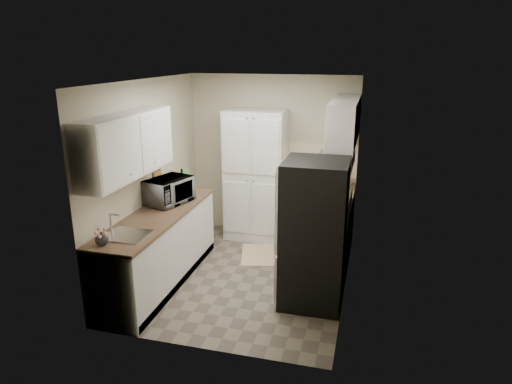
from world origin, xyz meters
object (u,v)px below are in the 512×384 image
refrigerator (314,234)px  wine_bottle (182,183)px  microwave (169,191)px  toaster_oven (334,180)px  pantry_cabinet (256,176)px  electric_range (324,238)px

refrigerator → wine_bottle: refrigerator is taller
microwave → toaster_oven: 2.39m
pantry_cabinet → toaster_oven: size_ratio=5.45×
refrigerator → toaster_oven: refrigerator is taller
microwave → wine_bottle: wine_bottle is taller
pantry_cabinet → wine_bottle: (-0.80, -0.94, 0.09)m
electric_range → refrigerator: 0.88m
refrigerator → toaster_oven: (0.06, 1.69, 0.18)m
microwave → refrigerator: bearing=-85.3°
pantry_cabinet → electric_range: pantry_cabinet is taller
pantry_cabinet → refrigerator: 2.07m
pantry_cabinet → toaster_oven: bearing=-1.9°
pantry_cabinet → wine_bottle: pantry_cabinet is taller
toaster_oven → pantry_cabinet: bearing=156.3°
wine_bottle → toaster_oven: (2.00, 0.91, -0.06)m
toaster_oven → electric_range: bearing=-113.6°
electric_range → wine_bottle: bearing=-179.5°
refrigerator → microwave: (-1.96, 0.41, 0.24)m
refrigerator → microwave: size_ratio=2.83×
electric_range → refrigerator: size_ratio=0.66×
refrigerator → wine_bottle: size_ratio=5.06×
refrigerator → microwave: 2.02m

